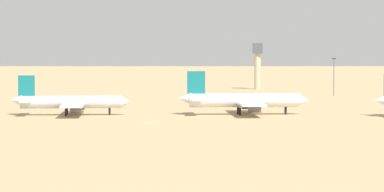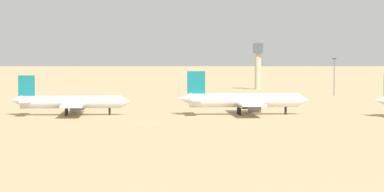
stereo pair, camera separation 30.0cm
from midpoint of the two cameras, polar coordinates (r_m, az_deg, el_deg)
The scene contains 6 objects.
ground at distance 262.67m, azimuth -2.79°, elevation -1.69°, with size 4000.00×4000.00×0.00m, color tan.
ridge_west at distance 1276.12m, azimuth 3.14°, elevation 3.62°, with size 308.30×263.51×66.22m, color slate.
parked_jet_teal_2 at distance 294.55m, azimuth -7.61°, elevation -0.38°, with size 38.51×32.76×12.74m.
parked_jet_teal_3 at distance 294.80m, azimuth 3.15°, elevation -0.28°, with size 42.38×36.06×14.02m.
control_tower at distance 468.55m, azimuth 4.07°, elevation 2.16°, with size 5.20×5.20×23.52m.
light_pole_mid at distance 413.10m, azimuth 8.78°, elevation 1.36°, with size 1.80×0.50×16.72m.
Camera 1 is at (37.12, -259.09, 22.05)m, focal length 85.97 mm.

